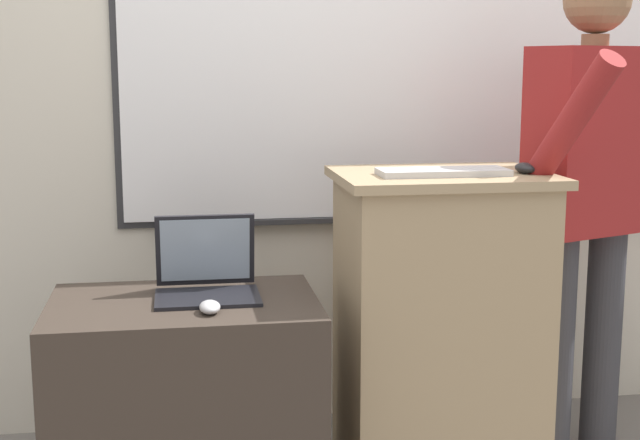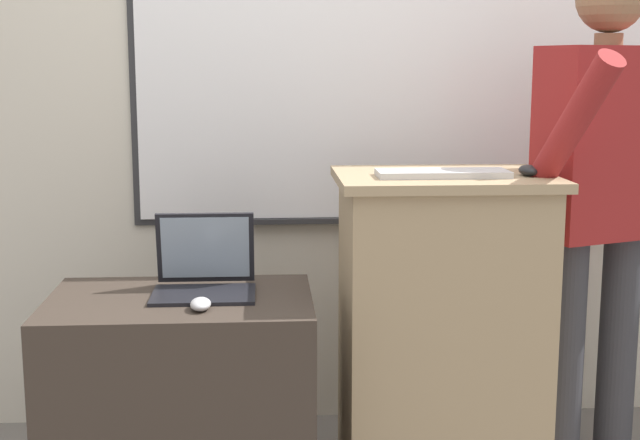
% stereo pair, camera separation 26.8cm
% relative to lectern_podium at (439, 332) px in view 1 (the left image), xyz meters
% --- Properties ---
extents(back_wall, '(6.40, 0.17, 2.79)m').
position_rel_lectern_podium_xyz_m(back_wall, '(-0.31, 0.71, 0.86)').
color(back_wall, beige).
rests_on(back_wall, ground_plane).
extents(lectern_podium, '(0.68, 0.52, 1.06)m').
position_rel_lectern_podium_xyz_m(lectern_podium, '(0.00, 0.00, 0.00)').
color(lectern_podium, tan).
rests_on(lectern_podium, ground_plane).
extents(side_desk, '(0.80, 0.55, 0.70)m').
position_rel_lectern_podium_xyz_m(side_desk, '(-0.82, -0.09, -0.18)').
color(side_desk, '#382D26').
rests_on(side_desk, ground_plane).
extents(person_presenter, '(0.60, 0.66, 1.72)m').
position_rel_lectern_podium_xyz_m(person_presenter, '(0.55, 0.10, 0.47)').
color(person_presenter, '#333338').
rests_on(person_presenter, ground_plane).
extents(laptop, '(0.31, 0.27, 0.24)m').
position_rel_lectern_podium_xyz_m(laptop, '(-0.75, -0.01, 0.24)').
color(laptop, black).
rests_on(laptop, side_desk).
extents(wireless_keyboard, '(0.40, 0.15, 0.02)m').
position_rel_lectern_podium_xyz_m(wireless_keyboard, '(-0.02, -0.06, 0.54)').
color(wireless_keyboard, silver).
rests_on(wireless_keyboard, lectern_podium).
extents(computer_mouse_by_laptop, '(0.06, 0.10, 0.03)m').
position_rel_lectern_podium_xyz_m(computer_mouse_by_laptop, '(-0.75, -0.24, 0.18)').
color(computer_mouse_by_laptop, '#BCBCC1').
rests_on(computer_mouse_by_laptop, side_desk).
extents(computer_mouse_by_keyboard, '(0.06, 0.10, 0.03)m').
position_rel_lectern_podium_xyz_m(computer_mouse_by_keyboard, '(0.25, -0.06, 0.54)').
color(computer_mouse_by_keyboard, black).
rests_on(computer_mouse_by_keyboard, lectern_podium).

